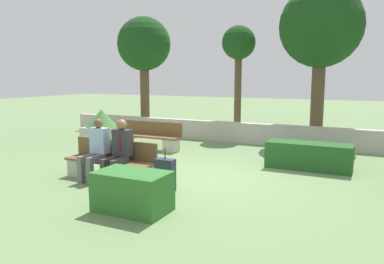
% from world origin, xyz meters
% --- Properties ---
extents(ground_plane, '(60.00, 60.00, 0.00)m').
position_xyz_m(ground_plane, '(0.00, 0.00, 0.00)').
color(ground_plane, '#6B8956').
extents(perimeter_wall, '(14.98, 0.30, 0.66)m').
position_xyz_m(perimeter_wall, '(0.00, 4.53, 0.33)').
color(perimeter_wall, '#B7B2A8').
rests_on(perimeter_wall, ground_plane).
extents(bench_front, '(2.08, 0.48, 0.82)m').
position_xyz_m(bench_front, '(-1.72, -0.97, 0.32)').
color(bench_front, brown).
rests_on(bench_front, ground_plane).
extents(bench_left_side, '(2.08, 0.49, 0.82)m').
position_xyz_m(bench_left_side, '(-2.82, 2.22, 0.32)').
color(bench_left_side, brown).
rests_on(bench_left_side, ground_plane).
extents(person_seated_man, '(0.38, 0.63, 1.31)m').
position_xyz_m(person_seated_man, '(-1.38, -1.11, 0.71)').
color(person_seated_man, '#333338').
rests_on(person_seated_man, ground_plane).
extents(person_seated_woman, '(0.38, 0.63, 1.29)m').
position_xyz_m(person_seated_woman, '(-1.97, -1.12, 0.70)').
color(person_seated_woman, slate).
rests_on(person_seated_woman, ground_plane).
extents(hedge_block_near_right, '(1.95, 0.66, 0.62)m').
position_xyz_m(hedge_block_near_right, '(1.91, 1.82, 0.31)').
color(hedge_block_near_right, '#235623').
rests_on(hedge_block_near_right, ground_plane).
extents(hedge_block_mid_left, '(1.19, 0.72, 0.65)m').
position_xyz_m(hedge_block_mid_left, '(-0.20, -2.33, 0.32)').
color(hedge_block_mid_left, '#33702D').
rests_on(hedge_block_mid_left, ground_plane).
extents(planter_corner_right, '(0.87, 0.87, 1.28)m').
position_xyz_m(planter_corner_right, '(-3.47, 0.89, 0.65)').
color(planter_corner_right, '#B7B2A8').
rests_on(planter_corner_right, ground_plane).
extents(suitcase, '(0.37, 0.20, 0.82)m').
position_xyz_m(suitcase, '(-0.27, -1.16, 0.31)').
color(suitcase, '#282D42').
rests_on(suitcase, ground_plane).
extents(tree_leftmost, '(2.17, 2.17, 4.57)m').
position_xyz_m(tree_leftmost, '(-5.39, 5.97, 3.41)').
color(tree_leftmost, brown).
rests_on(tree_leftmost, ground_plane).
extents(tree_center_left, '(1.19, 1.19, 3.95)m').
position_xyz_m(tree_center_left, '(-1.23, 5.70, 3.17)').
color(tree_center_left, brown).
rests_on(tree_center_left, ground_plane).
extents(tree_center_right, '(2.63, 2.63, 5.07)m').
position_xyz_m(tree_center_right, '(1.52, 5.67, 3.70)').
color(tree_center_right, brown).
rests_on(tree_center_right, ground_plane).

